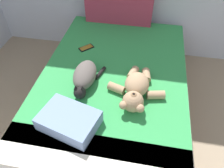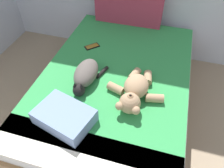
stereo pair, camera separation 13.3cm
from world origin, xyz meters
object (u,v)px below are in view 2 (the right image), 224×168
bed (116,91)px  throw_pillow (64,117)px  cat (86,75)px  cell_phone (92,46)px  patterned_cushion (129,5)px  teddy_bear (134,91)px

bed → throw_pillow: 0.72m
cat → cell_phone: 0.51m
patterned_cushion → throw_pillow: size_ratio=1.92×
teddy_bear → patterned_cushion: bearing=105.7°
cell_phone → teddy_bear: bearing=-45.2°
bed → patterned_cushion: bearing=96.6°
patterned_cushion → cat: (-0.12, -1.07, -0.15)m
patterned_cushion → teddy_bear: bearing=-74.3°
patterned_cushion → throw_pillow: 1.53m
bed → patterned_cushion: 1.02m
patterned_cushion → cell_phone: (-0.24, -0.58, -0.21)m
cat → cell_phone: size_ratio=2.74×
bed → patterned_cushion: size_ratio=2.56×
cat → throw_pillow: cat is taller
bed → cell_phone: (-0.34, 0.31, 0.25)m
teddy_bear → throw_pillow: bearing=-139.8°
patterned_cushion → bed: bearing=-83.4°
patterned_cushion → throw_pillow: (-0.11, -1.52, -0.16)m
bed → cat: size_ratio=4.60×
bed → teddy_bear: teddy_bear is taller
patterned_cushion → cell_phone: 0.67m
cell_phone → throw_pillow: 0.94m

